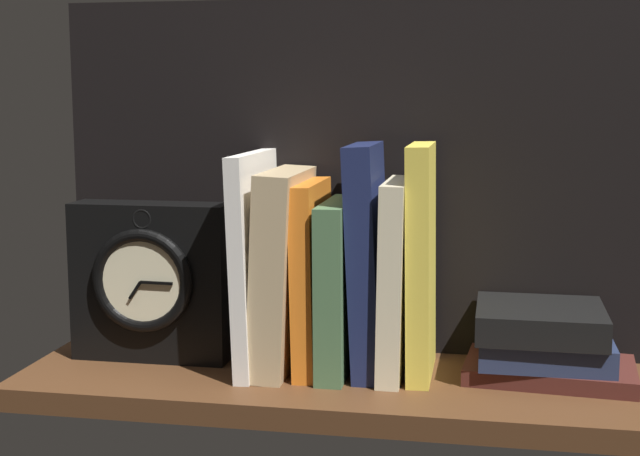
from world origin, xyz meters
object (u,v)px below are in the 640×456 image
book_white_catcher (256,260)px  book_green_romantic (338,286)px  framed_clock (150,281)px  book_navy_bierce (368,259)px  book_orange_pandolfini (312,276)px  book_cream_twain (395,278)px  book_tan_shortstories (282,270)px  book_stack_side (544,343)px  book_yellow_seinlanguage (421,261)px

book_white_catcher → book_green_romantic: bearing=0.0°
book_white_catcher → framed_clock: book_white_catcher is taller
book_green_romantic → book_navy_bierce: (3.29, 0.00, 3.14)cm
book_white_catcher → book_navy_bierce: bearing=0.0°
book_white_catcher → book_orange_pandolfini: (6.44, 0.00, -1.56)cm
book_white_catcher → book_green_romantic: (9.39, 0.00, -2.60)cm
book_white_catcher → book_cream_twain: 15.80cm
book_tan_shortstories → book_cream_twain: 12.67cm
book_white_catcher → book_stack_side: size_ratio=1.29×
book_tan_shortstories → framed_clock: bearing=-179.5°
book_yellow_seinlanguage → book_tan_shortstories: bearing=180.0°
framed_clock → book_stack_side: bearing=1.3°
book_orange_pandolfini → book_yellow_seinlanguage: (12.06, 0.00, 2.12)cm
book_white_catcher → book_navy_bierce: size_ratio=0.96×
book_yellow_seinlanguage → book_navy_bierce: bearing=180.0°
book_orange_pandolfini → book_navy_bierce: bearing=0.0°
framed_clock → book_tan_shortstories: bearing=0.5°
book_navy_bierce → framed_clock: size_ratio=1.38×
book_tan_shortstories → book_navy_bierce: 9.72cm
book_tan_shortstories → book_navy_bierce: book_navy_bierce is taller
book_orange_pandolfini → book_stack_side: book_orange_pandolfini is taller
book_tan_shortstories → framed_clock: book_tan_shortstories is taller
book_orange_pandolfini → framed_clock: size_ratio=1.15×
book_green_romantic → framed_clock: size_ratio=1.04×
book_cream_twain → book_yellow_seinlanguage: (2.77, 0.00, 1.97)cm
book_yellow_seinlanguage → framed_clock: size_ratio=1.39×
book_stack_side → book_navy_bierce: bearing=-177.4°
framed_clock → book_yellow_seinlanguage: bearing=0.3°
book_orange_pandolfini → book_stack_side: bearing=2.0°
book_cream_twain → framed_clock: 28.24cm
book_navy_bierce → book_stack_side: (19.15, 0.87, -8.72)cm
book_green_romantic → book_yellow_seinlanguage: 9.64cm
book_white_catcher → book_navy_bierce: book_navy_bierce is taller
book_orange_pandolfini → book_cream_twain: (9.29, 0.00, 0.16)cm
book_green_romantic → framed_clock: bearing=-179.6°
book_navy_bierce → book_white_catcher: bearing=-180.0°
book_navy_bierce → book_cream_twain: size_ratio=1.18×
book_stack_side → book_white_catcher: bearing=-178.4°
book_tan_shortstories → book_green_romantic: 6.53cm
book_yellow_seinlanguage → framed_clock: (-30.97, -0.14, -3.42)cm
book_cream_twain → book_yellow_seinlanguage: size_ratio=0.84×
book_tan_shortstories → framed_clock: size_ratio=1.22×
book_green_romantic → book_yellow_seinlanguage: (9.11, 0.00, 3.16)cm
book_cream_twain → book_stack_side: book_cream_twain is taller
book_green_romantic → book_cream_twain: 6.46cm
book_white_catcher → book_tan_shortstories: size_ratio=1.09×
book_white_catcher → framed_clock: (-12.47, -0.14, -2.85)cm
book_orange_pandolfini → framed_clock: bearing=-179.6°
book_white_catcher → book_stack_side: (31.83, 0.87, -8.18)cm
book_navy_bierce → book_tan_shortstories: bearing=-180.0°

